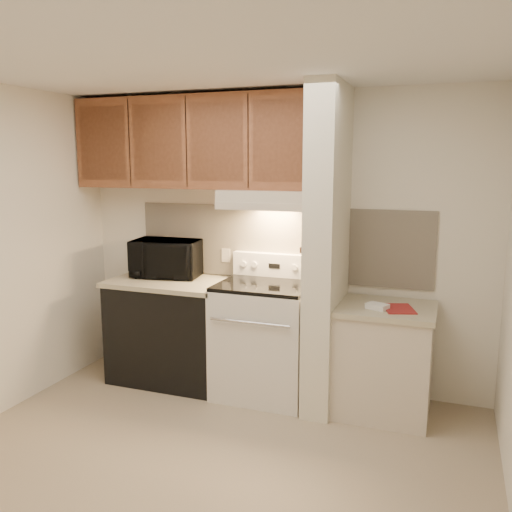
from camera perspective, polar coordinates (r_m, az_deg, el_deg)
The scene contains 48 objects.
floor at distance 3.76m, azimuth -5.35°, elevation -20.97°, with size 3.60×3.60×0.00m, color tan.
ceiling at distance 3.28m, azimuth -6.09°, elevation 19.92°, with size 3.60×3.60×0.00m, color white.
wall_back at distance 4.67m, azimuth 2.34°, elevation 1.57°, with size 3.60×0.02×2.50m, color white.
backsplash at distance 4.66m, azimuth 2.29°, elevation 1.37°, with size 2.60×0.02×0.63m, color beige.
range_body at distance 4.54m, azimuth 0.92°, elevation -8.94°, with size 0.76×0.65×0.92m, color silver.
oven_window at distance 4.25m, azimuth -0.52°, elevation -9.73°, with size 0.50×0.01×0.30m, color black.
oven_handle at distance 4.14m, azimuth -0.71°, elevation -7.03°, with size 0.02×0.02×0.65m, color silver.
cooktop at distance 4.41m, azimuth 0.93°, elevation -3.09°, with size 0.74×0.64×0.03m, color black.
range_backguard at distance 4.65m, azimuth 2.10°, elevation -0.97°, with size 0.76×0.08×0.20m, color silver.
range_display at distance 4.61m, azimuth 1.93°, elevation -1.06°, with size 0.10×0.01×0.04m, color black.
range_knob_left_outer at distance 4.70m, azimuth -1.32°, elevation -0.84°, with size 0.05×0.05×0.02m, color silver.
range_knob_left_inner at distance 4.67m, azimuth -0.18°, elevation -0.92°, with size 0.05×0.05×0.02m, color silver.
range_knob_right_inner at distance 4.56m, azimuth 4.07°, elevation -1.21°, with size 0.05×0.05×0.02m, color silver.
range_knob_right_outer at distance 4.53m, azimuth 5.29°, elevation -1.29°, with size 0.05×0.05×0.02m, color silver.
dishwasher_front at distance 4.90m, azimuth -8.90°, elevation -7.93°, with size 1.00×0.63×0.87m, color black.
left_countertop at distance 4.78m, azimuth -9.04°, elevation -2.73°, with size 1.04×0.67×0.04m, color #B5AB8C.
spoon_rest at distance 5.12m, azimuth -11.38°, elevation -1.65°, with size 0.23×0.07×0.02m, color black.
teal_jar at distance 4.93m, azimuth -7.31°, elevation -1.40°, with size 0.10×0.10×0.11m, color #236456.
outlet at distance 4.84m, azimuth -3.18°, elevation 0.06°, with size 0.08×0.01×0.12m, color beige.
microwave at distance 4.91m, azimuth -9.32°, elevation -0.20°, with size 0.60×0.40×0.33m, color black.
partition_pillar at distance 4.21m, azimuth 7.49°, elevation 0.56°, with size 0.22×0.70×2.50m, color silver.
pillar_trim at distance 4.22m, azimuth 5.98°, elevation 1.32°, with size 0.01×0.70×0.04m, color brown.
knife_strip at distance 4.18m, azimuth 5.73°, elevation 1.50°, with size 0.02×0.42×0.04m, color black.
knife_blade_a at distance 4.04m, azimuth 4.95°, elevation -0.22°, with size 0.01×0.04×0.16m, color silver.
knife_handle_a at distance 4.03m, azimuth 5.05°, elevation 1.93°, with size 0.02×0.02×0.10m, color black.
knife_blade_b at distance 4.12m, azimuth 5.28°, elevation -0.14°, with size 0.01×0.04×0.18m, color silver.
knife_handle_b at distance 4.10m, azimuth 5.34°, elevation 2.07°, with size 0.02×0.02×0.10m, color black.
knife_blade_c at distance 4.21m, azimuth 5.59°, elevation -0.08°, with size 0.01×0.04×0.20m, color silver.
knife_handle_c at distance 4.17m, azimuth 5.57°, elevation 2.18°, with size 0.02×0.02×0.10m, color black.
knife_blade_d at distance 4.28m, azimuth 5.86°, elevation 0.35°, with size 0.01×0.04×0.16m, color silver.
knife_handle_d at distance 4.25m, azimuth 5.88°, elevation 2.34°, with size 0.02×0.02×0.10m, color black.
knife_blade_e at distance 4.36m, azimuth 6.12°, elevation 0.39°, with size 0.01×0.04×0.18m, color silver.
knife_handle_e at distance 4.31m, azimuth 6.08°, elevation 2.44°, with size 0.02×0.02×0.10m, color black.
oven_mitt at distance 4.41m, azimuth 6.29°, elevation -0.05°, with size 0.03×0.10×0.25m, color gray.
right_cab_base at distance 4.35m, azimuth 13.26°, elevation -10.84°, with size 0.70×0.60×0.81m, color beige.
right_countertop at distance 4.22m, azimuth 13.49°, elevation -5.43°, with size 0.74×0.64×0.04m, color #B5AB8C.
red_folder at distance 4.15m, azimuth 14.79°, elevation -5.38°, with size 0.21×0.28×0.01m, color maroon.
white_box at distance 4.12m, azimuth 12.65°, elevation -5.20°, with size 0.15×0.10×0.04m, color white.
range_hood at distance 4.42m, azimuth 1.50°, elevation 6.00°, with size 0.78×0.44×0.15m, color beige.
hood_lip at distance 4.23m, azimuth 0.58°, elevation 5.21°, with size 0.78×0.04×0.06m, color beige.
upper_cabinets at distance 4.72m, azimuth -6.42°, elevation 11.77°, with size 2.18×0.33×0.77m, color brown.
cab_door_a at distance 5.01m, azimuth -15.83°, elevation 11.36°, with size 0.46×0.01×0.63m, color brown.
cab_gap_a at distance 4.86m, azimuth -13.17°, elevation 11.52°, with size 0.01×0.01×0.73m, color black.
cab_door_b at distance 4.71m, azimuth -10.34°, elevation 11.68°, with size 0.46×0.01×0.63m, color brown.
cab_gap_b at distance 4.58m, azimuth -7.34°, elevation 11.81°, with size 0.01×0.01×0.73m, color black.
cab_door_c at distance 4.46m, azimuth -4.16°, elevation 11.92°, with size 0.46×0.01×0.63m, color brown.
cab_gap_c at distance 4.36m, azimuth -0.82°, elevation 11.99°, with size 0.01×0.01×0.73m, color black.
cab_door_d at distance 4.27m, azimuth 2.67°, elevation 12.02°, with size 0.46×0.01×0.63m, color brown.
Camera 1 is at (1.42, -2.90, 1.93)m, focal length 38.00 mm.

